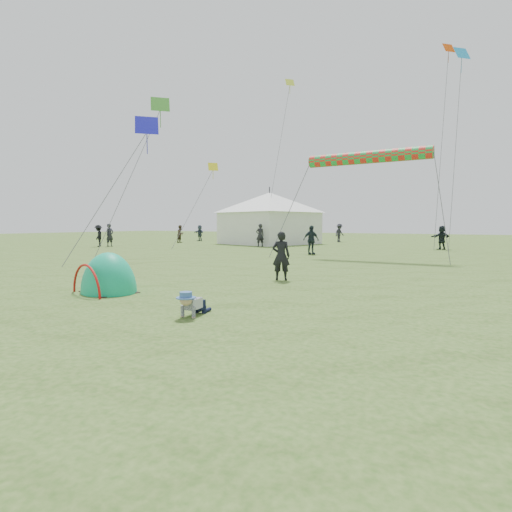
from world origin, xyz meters
The scene contains 23 objects.
ground centered at (0.00, 0.00, 0.00)m, with size 140.00×140.00×0.00m, color #2C5218.
crawling_toddler centered at (0.51, 0.60, 0.26)m, with size 0.48×0.68×0.52m, color black, non-canonical shape.
popup_tent centered at (-3.10, 1.63, 0.00)m, with size 1.63×1.34×2.11m, color #119C74.
standing_adult centered at (-0.21, 5.92, 0.78)m, with size 0.57×0.37×1.55m, color black.
event_marquee centered at (-11.39, 26.01, 2.44)m, with size 7.09×7.09×4.88m, color white, non-canonical shape.
crowd_person_0 centered at (-9.84, 21.58, 0.89)m, with size 0.65×0.43×1.78m, color #222228.
crowd_person_1 centered at (-12.22, 34.21, 0.85)m, with size 0.83×0.65×1.70m, color #43302D.
crowd_person_2 centered at (-17.35, 28.60, 0.84)m, with size 0.99×0.41×1.69m, color #222E35.
crowd_person_5 centered at (-20.74, 27.96, 0.83)m, with size 1.54×0.49×1.66m, color #30394A.
crowd_person_6 centered at (-20.28, 16.01, 0.90)m, with size 0.66×0.43×1.80m, color #22232C.
crowd_person_7 centered at (-19.75, 23.78, 0.83)m, with size 0.80×0.63×1.65m, color #44342C.
crowd_person_8 centered at (-20.82, 33.48, 0.89)m, with size 1.05×0.44×1.78m, color black.
crowd_person_9 centered at (-20.98, 15.51, 0.85)m, with size 1.10×0.63×1.70m, color black.
crowd_person_11 centered at (2.71, 25.01, 0.83)m, with size 1.55×0.49×1.67m, color black.
crowd_person_14 centered at (-3.46, 16.36, 0.85)m, with size 0.99×0.41×1.70m, color #1F2B33.
crowd_person_15 centered at (-7.15, 32.70, 0.89)m, with size 1.16×0.66×1.79m, color #26262F.
rainbow_tube_kite centered at (-0.02, 15.37, 5.17)m, with size 0.64×0.64×6.22m, color red.
diamond_kite_1 centered at (2.35, 28.94, 15.03)m, with size 0.87×0.87×0.00m, color #E04703.
diamond_kite_2 centered at (-10.66, 28.53, 14.61)m, with size 0.81×0.81×0.00m, color #C8DA2C.
diamond_kite_3 centered at (-11.86, 12.98, 8.94)m, with size 1.10×1.10×0.00m, color #368D22.
diamond_kite_4 centered at (-9.86, 9.85, 6.82)m, with size 1.16×1.16×0.00m, color #1212B5.
diamond_kite_8 centered at (-13.75, 20.85, 6.33)m, with size 0.78×0.78×0.00m, color yellow.
diamond_kite_10 centered at (3.31, 28.13, 14.16)m, with size 1.12×1.12×0.00m, color #1996D9.
Camera 1 is at (5.42, -5.38, 1.80)m, focal length 28.00 mm.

